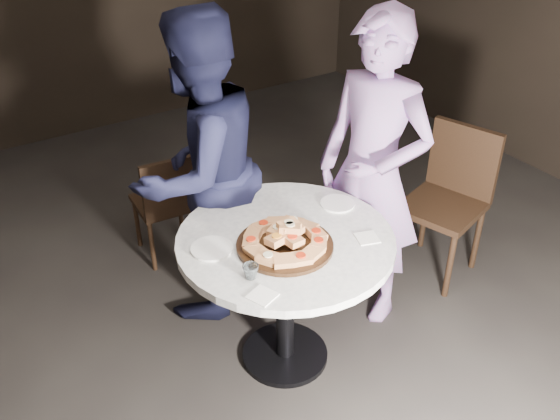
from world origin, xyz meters
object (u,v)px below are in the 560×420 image
at_px(table, 285,262).
at_px(diner_navy, 199,172).
at_px(water_glass, 251,272).
at_px(chair_right, 451,191).
at_px(serving_board, 285,245).
at_px(focaccia_pile, 285,238).
at_px(chair_far, 167,200).
at_px(diner_teal, 373,174).

distance_m(table, diner_navy, 0.72).
relative_size(water_glass, chair_right, 0.08).
distance_m(serving_board, diner_navy, 0.74).
height_order(focaccia_pile, chair_right, chair_right).
height_order(serving_board, chair_far, serving_board).
relative_size(chair_far, chair_right, 0.82).
xyz_separation_m(chair_far, chair_right, (1.47, -1.02, 0.10)).
xyz_separation_m(table, water_glass, (-0.30, -0.18, 0.18)).
xyz_separation_m(serving_board, diner_navy, (-0.08, 0.73, 0.08)).
bearing_deg(table, chair_right, 6.94).
bearing_deg(table, water_glass, -149.26).
height_order(focaccia_pile, water_glass, focaccia_pile).
relative_size(table, chair_far, 1.62).
height_order(table, diner_navy, diner_navy).
height_order(focaccia_pile, diner_teal, diner_teal).
relative_size(chair_right, diner_navy, 0.53).
bearing_deg(diner_navy, chair_right, 141.81).
height_order(table, diner_teal, diner_teal).
distance_m(water_glass, chair_right, 1.70).
distance_m(serving_board, chair_right, 1.43).
distance_m(chair_right, diner_teal, 0.77).
xyz_separation_m(focaccia_pile, diner_navy, (-0.08, 0.73, 0.04)).
bearing_deg(diner_teal, diner_navy, -143.56).
bearing_deg(diner_teal, chair_right, 73.40).
bearing_deg(chair_far, focaccia_pile, 98.09).
bearing_deg(serving_board, diner_teal, 15.99).
bearing_deg(table, focaccia_pile, -124.07).
distance_m(table, diner_teal, 0.70).
bearing_deg(diner_navy, serving_board, 76.90).
bearing_deg(diner_teal, table, -97.44).
height_order(table, serving_board, serving_board).
xyz_separation_m(table, chair_right, (1.34, 0.16, -0.10)).
relative_size(chair_far, diner_navy, 0.44).
height_order(focaccia_pile, diner_navy, diner_navy).
bearing_deg(chair_right, diner_teal, -104.92).
relative_size(table, diner_teal, 0.71).
bearing_deg(chair_far, serving_board, 97.94).
distance_m(chair_far, chair_right, 1.79).
distance_m(water_glass, diner_navy, 0.86).
distance_m(water_glass, diner_teal, 1.00).
distance_m(chair_far, diner_teal, 1.38).
xyz_separation_m(serving_board, focaccia_pile, (0.00, 0.00, 0.04)).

